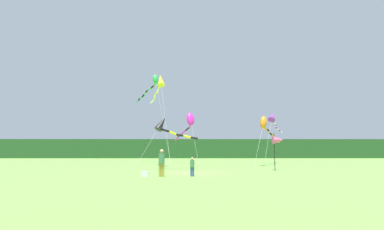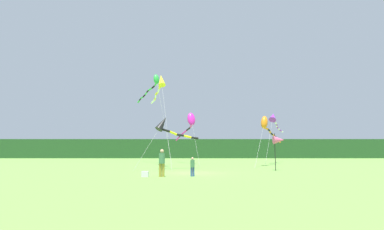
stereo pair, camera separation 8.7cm
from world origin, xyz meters
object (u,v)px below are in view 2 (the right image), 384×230
Objects in this scene: person_adult at (161,161)px; kite_purple at (273,119)px; cooler_box at (144,174)px; kite_yellow at (160,84)px; kite_magenta at (189,122)px; kite_orange at (266,125)px; kite_green at (153,84)px; kite_black at (165,125)px; person_child at (192,166)px; banner_flag_pole at (278,140)px.

person_adult is 23.72m from kite_purple.
cooler_box is 0.04× the size of kite_yellow.
kite_magenta is 11.33m from kite_purple.
kite_orange is at bearing -25.53° from kite_magenta.
kite_orange is 15.86m from kite_green.
kite_orange is at bearing 30.49° from kite_black.
cooler_box is at bearing -173.35° from person_child.
kite_black is 0.58× the size of kite_magenta.
kite_black is 0.46× the size of kite_green.
person_adult is 1.98m from person_child.
person_adult is at bearing -127.16° from kite_orange.
kite_purple is at bearing 9.11° from kite_magenta.
kite_magenta is 7.96m from kite_yellow.
banner_flag_pole is 0.33× the size of kite_magenta.
kite_black is (0.58, 7.28, 3.72)m from cooler_box.
kite_yellow reaches higher than kite_magenta.
kite_black reaches higher than person_adult.
kite_green is 1.22× the size of kite_yellow.
person_child is at bearing -70.93° from kite_black.
banner_flag_pole is at bearing -26.57° from kite_yellow.
kite_green is at bearing 102.77° from kite_yellow.
kite_yellow is at bearing 107.37° from person_child.
kite_yellow is at bearing -77.23° from kite_green.
cooler_box is 8.20m from kite_black.
kite_green is (-12.48, 13.44, 8.07)m from banner_flag_pole.
kite_yellow is (-3.38, 10.80, 7.94)m from person_child.
cooler_box is at bearing -150.34° from banner_flag_pole.
kite_orange is 6.58m from kite_purple.
kite_yellow reaches higher than person_adult.
person_child is 22.58m from kite_purple.
kite_magenta is at bearing 84.73° from person_adult.
person_adult is 0.56× the size of banner_flag_pole.
cooler_box is at bearing -175.04° from person_adult.
kite_magenta reaches higher than kite_orange.
kite_orange is 0.87× the size of kite_magenta.
kite_purple is at bearing 75.27° from banner_flag_pole.
person_child is at bearing -88.92° from kite_magenta.
kite_black is (-2.40, 6.94, 3.21)m from person_child.
banner_flag_pole is 13.37m from kite_yellow.
cooler_box is 13.99m from kite_yellow.
kite_green reaches higher than cooler_box.
kite_purple reaches higher than banner_flag_pole.
person_adult reaches higher than person_child.
person_adult is 17.27m from kite_orange.
kite_yellow is 16.69m from kite_purple.
kite_purple is (14.22, 8.31, -2.74)m from kite_yellow.
kite_yellow is at bearing 92.06° from cooler_box.
person_adult is 1.42× the size of person_child.
kite_green is 8.55m from kite_yellow.
kite_green is (-2.24, 19.27, 10.40)m from cooler_box.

